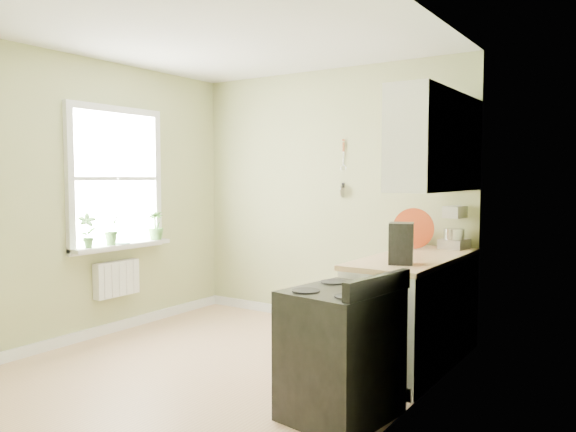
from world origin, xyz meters
The scene contains 21 objects.
floor centered at (0.00, 0.00, -0.01)m, with size 3.20×3.60×0.02m, color tan.
ceiling centered at (0.00, 0.00, 2.71)m, with size 3.20×3.60×0.02m, color white.
wall_back centered at (0.00, 1.81, 1.35)m, with size 3.20×0.02×2.70m, color #B4B97E.
wall_left centered at (-1.61, 0.00, 1.35)m, with size 0.02×3.60×2.70m, color #B4B97E.
wall_right centered at (1.61, 0.00, 1.35)m, with size 0.02×3.60×2.70m, color #B4B97E.
base_cabinets centered at (1.30, 1.00, 0.43)m, with size 0.60×1.60×0.87m, color white.
countertop centered at (1.29, 1.00, 0.89)m, with size 0.64×1.60×0.04m, color beige.
upper_cabinets centered at (1.43, 1.10, 1.85)m, with size 0.35×1.40×0.80m, color white.
window centered at (-1.58, 0.30, 1.55)m, with size 0.06×1.14×1.44m.
window_sill centered at (-1.51, 0.30, 0.88)m, with size 0.18×1.14×0.04m, color white.
radiator centered at (-1.54, 0.25, 0.55)m, with size 0.12×0.50×0.35m, color white.
wall_utensils centered at (0.20, 1.78, 1.56)m, with size 0.02×0.14×0.58m.
stove centered at (1.28, -0.26, 0.43)m, with size 0.69×0.76×0.96m.
stand_mixer centered at (1.41, 1.74, 1.09)m, with size 0.25×0.38×0.43m.
kettle centered at (1.05, 1.72, 1.00)m, with size 0.17×0.10×0.17m.
coffee_maker centered at (1.35, 0.55, 1.06)m, with size 0.23×0.24×0.31m.
red_tray centered at (1.10, 1.45, 1.10)m, with size 0.37×0.37×0.02m, color #A53616.
jar centered at (1.12, 1.02, 0.95)m, with size 0.07×0.07×0.08m.
plant_a centered at (-1.50, -0.11, 1.07)m, with size 0.18×0.12×0.33m, color #4C8339.
plant_b centered at (-1.50, 0.18, 1.05)m, with size 0.17×0.13×0.30m, color #4C8339.
plant_c centered at (-1.50, 0.75, 1.05)m, with size 0.17×0.17×0.30m, color #4C8339.
Camera 1 is at (2.97, -3.43, 1.57)m, focal length 35.00 mm.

